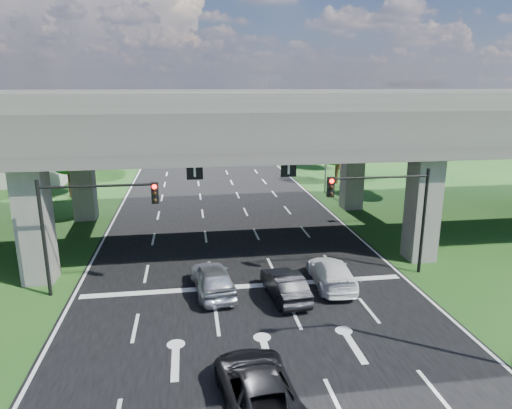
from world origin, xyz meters
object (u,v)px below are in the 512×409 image
object	(u,v)px
car_trailing	(258,388)
streetlight_far	(323,133)
car_silver	(213,278)
streetlight_beyond	(287,121)
car_white	(332,273)
car_dark	(285,285)
signal_left	(87,215)
signal_right	(388,203)

from	to	relation	value
car_trailing	streetlight_far	bearing A→B (deg)	-115.20
streetlight_far	car_silver	distance (m)	24.65
streetlight_beyond	car_silver	xyz separation A→B (m)	(-11.90, -37.00, -5.03)
car_white	streetlight_far	bearing A→B (deg)	-101.72
car_silver	streetlight_beyond	bearing A→B (deg)	-115.06
streetlight_far	car_silver	size ratio (longest dim) A/B	2.17
car_silver	car_trailing	bearing A→B (deg)	89.03
streetlight_far	car_dark	distance (m)	24.20
car_silver	car_trailing	world-z (taller)	car_silver
signal_left	car_white	xyz separation A→B (m)	(12.31, -0.94, -3.46)
signal_right	streetlight_beyond	world-z (taller)	streetlight_beyond
car_trailing	signal_left	bearing A→B (deg)	-59.52
signal_left	car_silver	world-z (taller)	signal_left
signal_left	streetlight_far	distance (m)	26.95
signal_left	car_white	size ratio (longest dim) A/B	1.25
streetlight_far	streetlight_beyond	distance (m)	16.00
car_white	car_trailing	distance (m)	10.31
car_silver	car_white	bearing A→B (deg)	172.76
signal_right	streetlight_beyond	bearing A→B (deg)	86.39
streetlight_far	streetlight_beyond	xyz separation A→B (m)	(0.00, 16.00, 0.00)
streetlight_beyond	car_dark	bearing A→B (deg)	-102.41
car_trailing	streetlight_beyond	bearing A→B (deg)	-108.50
streetlight_far	signal_right	bearing A→B (deg)	-96.47
signal_right	car_white	size ratio (longest dim) A/B	1.25
signal_right	car_silver	world-z (taller)	signal_right
signal_left	car_white	bearing A→B (deg)	-4.38
car_silver	car_dark	distance (m)	3.69
car_white	car_dark	bearing A→B (deg)	25.20
streetlight_beyond	car_white	size ratio (longest dim) A/B	2.09
signal_right	car_trailing	bearing A→B (deg)	-131.50
signal_left	streetlight_beyond	size ratio (longest dim) A/B	0.60
streetlight_beyond	car_trailing	size ratio (longest dim) A/B	1.95
car_trailing	car_dark	bearing A→B (deg)	-113.31
signal_left	streetlight_far	size ratio (longest dim) A/B	0.60
signal_right	streetlight_far	xyz separation A→B (m)	(2.27, 20.06, 1.66)
car_white	signal_left	bearing A→B (deg)	-1.14
car_dark	signal_right	bearing A→B (deg)	-167.28
signal_right	car_silver	xyz separation A→B (m)	(-9.62, -0.94, -3.37)
streetlight_far	car_trailing	size ratio (longest dim) A/B	1.95
signal_left	car_white	distance (m)	12.82
car_dark	car_white	size ratio (longest dim) A/B	0.88
streetlight_beyond	signal_left	bearing A→B (deg)	-116.43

